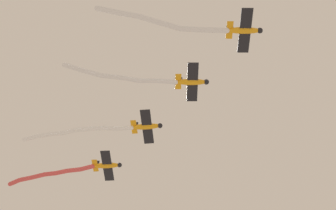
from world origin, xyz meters
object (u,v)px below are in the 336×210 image
object	(u,v)px
airplane_right_wing	(147,126)
airplane_slot	(107,165)
airplane_lead	(245,30)
airplane_left_wing	(192,82)

from	to	relation	value
airplane_right_wing	airplane_slot	xyz separation A→B (m)	(-9.09, 7.53, 0.25)
airplane_right_wing	airplane_slot	world-z (taller)	airplane_slot
airplane_lead	airplane_right_wing	distance (m)	23.61
airplane_lead	airplane_slot	world-z (taller)	airplane_slot
airplane_lead	airplane_left_wing	world-z (taller)	airplane_left_wing
airplane_left_wing	airplane_slot	distance (m)	23.62
airplane_right_wing	airplane_lead	bearing A→B (deg)	-46.41
airplane_left_wing	airplane_right_wing	size ratio (longest dim) A/B	1.01
airplane_lead	airplane_slot	xyz separation A→B (m)	(-27.28, 22.59, 0.75)
airplane_lead	airplane_slot	size ratio (longest dim) A/B	1.00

